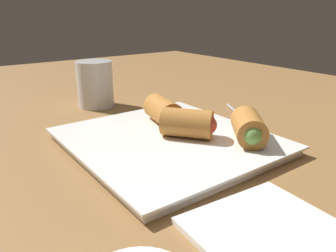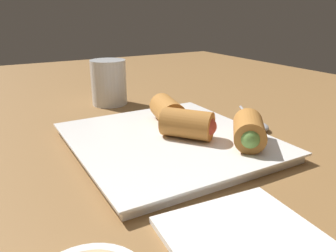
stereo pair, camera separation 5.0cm
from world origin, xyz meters
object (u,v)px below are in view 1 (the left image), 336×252
(drinking_glass, at_px, (95,84))
(napkin, at_px, (284,243))
(spoon, at_px, (249,121))
(serving_plate, at_px, (168,141))

(drinking_glass, bearing_deg, napkin, 173.69)
(spoon, bearing_deg, serving_plate, 87.98)
(napkin, bearing_deg, spoon, -44.14)
(spoon, height_order, drinking_glass, drinking_glass)
(napkin, height_order, drinking_glass, drinking_glass)
(spoon, xyz_separation_m, drinking_glass, (0.27, 0.16, 0.04))
(spoon, relative_size, napkin, 0.87)
(napkin, xyz_separation_m, drinking_glass, (0.49, -0.05, 0.04))
(serving_plate, bearing_deg, spoon, -92.02)
(serving_plate, distance_m, napkin, 0.23)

